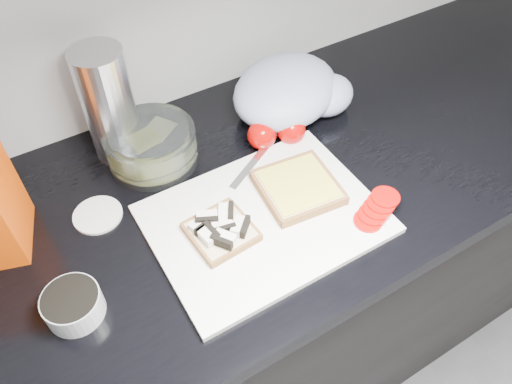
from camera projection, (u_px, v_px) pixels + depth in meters
base_cabinet at (222, 315)px, 1.29m from camera, size 3.50×0.60×0.86m
countertop at (210, 204)px, 0.95m from camera, size 3.50×0.64×0.04m
cutting_board at (265, 219)px, 0.90m from camera, size 0.40×0.30×0.01m
bread_left at (220, 230)px, 0.86m from camera, size 0.12×0.12×0.03m
bread_right at (298, 187)px, 0.92m from camera, size 0.16×0.16×0.02m
tomato_slices at (377, 209)px, 0.89m from camera, size 0.12×0.08×0.02m
knife at (264, 148)px, 1.00m from camera, size 0.18×0.11×0.01m
seed_tub at (73, 304)px, 0.76m from camera, size 0.09×0.09×0.05m
tub_lid at (98, 215)px, 0.91m from camera, size 0.10×0.10×0.01m
glass_bowl at (151, 146)px, 0.98m from camera, size 0.18×0.18×0.07m
steel_canister at (109, 105)px, 0.94m from camera, size 0.10×0.10×0.23m
grocery_bag at (292, 91)px, 1.06m from camera, size 0.31×0.28×0.11m
whole_tomatoes at (277, 133)px, 1.01m from camera, size 0.12×0.08×0.06m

